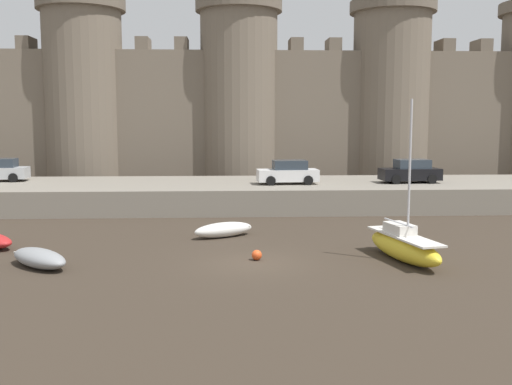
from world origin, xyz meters
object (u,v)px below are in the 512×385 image
Objects in this scene: mooring_buoy_off_centre at (257,255)px; mooring_buoy_near_channel at (409,233)px; rowboat_near_channel_right at (224,229)px; car_quay_centre_east at (288,173)px; sailboat_midflat_right at (404,246)px; rowboat_midflat_centre at (39,258)px; car_quay_centre_west at (410,172)px.

mooring_buoy_off_centre reaches higher than mooring_buoy_near_channel.
car_quay_centre_east is at bearing 66.56° from rowboat_near_channel_right.
rowboat_near_channel_right is 9.55m from sailboat_midflat_right.
car_quay_centre_west is at bearing 38.85° from rowboat_midflat_centre.
mooring_buoy_near_channel is 11.81m from car_quay_centre_east.
rowboat_midflat_centre is 20.05m from car_quay_centre_east.
mooring_buoy_near_channel is at bearing 18.42° from rowboat_midflat_centre.
mooring_buoy_near_channel is (8.14, 4.88, -0.03)m from mooring_buoy_off_centre.
car_quay_centre_east is at bearing 53.51° from rowboat_midflat_centre.
sailboat_midflat_right reaches higher than rowboat_midflat_centre.
rowboat_midflat_centre is at bearing -178.25° from sailboat_midflat_right.
rowboat_midflat_centre is at bearing -141.32° from rowboat_near_channel_right.
rowboat_midflat_centre reaches higher than mooring_buoy_near_channel.
rowboat_midflat_centre is 7.54× the size of mooring_buoy_off_centre.
sailboat_midflat_right is 17.52× the size of mooring_buoy_near_channel.
car_quay_centre_east is 8.60m from car_quay_centre_west.
rowboat_midflat_centre reaches higher than mooring_buoy_off_centre.
rowboat_near_channel_right is at bearing 144.41° from sailboat_midflat_right.
rowboat_midflat_centre is at bearing -126.49° from car_quay_centre_east.
sailboat_midflat_right is at bearing -77.61° from car_quay_centre_east.
rowboat_midflat_centre is 0.80× the size of car_quay_centre_west.
mooring_buoy_off_centre is 9.49m from mooring_buoy_near_channel.
sailboat_midflat_right reaches higher than car_quay_centre_west.
rowboat_near_channel_right is 16.74m from car_quay_centre_west.
mooring_buoy_near_channel is at bearing 30.94° from mooring_buoy_off_centre.
mooring_buoy_near_channel is at bearing -1.91° from rowboat_near_channel_right.
car_quay_centre_east reaches higher than rowboat_near_channel_right.
car_quay_centre_west is at bearing 2.89° from car_quay_centre_east.
rowboat_midflat_centre is 8.55× the size of mooring_buoy_near_channel.
mooring_buoy_off_centre is at bearing -74.33° from rowboat_near_channel_right.
rowboat_near_channel_right is 0.50× the size of sailboat_midflat_right.
car_quay_centre_east reaches higher than mooring_buoy_off_centre.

